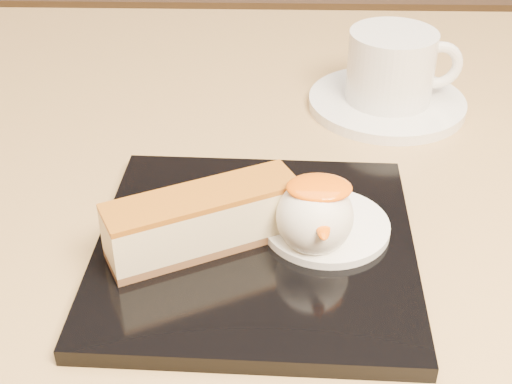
{
  "coord_description": "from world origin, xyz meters",
  "views": [
    {
      "loc": [
        0.01,
        -0.49,
        1.04
      ],
      "look_at": [
        -0.0,
        -0.08,
        0.76
      ],
      "focal_mm": 50.0,
      "sensor_mm": 36.0,
      "label": 1
    }
  ],
  "objects_px": {
    "table": "(260,317)",
    "ice_cream_scoop": "(315,216)",
    "dessert_plate": "(255,248)",
    "saucer": "(387,103)",
    "coffee_cup": "(393,65)",
    "cheesecake": "(203,220)"
  },
  "relations": [
    {
      "from": "ice_cream_scoop",
      "to": "coffee_cup",
      "type": "xyz_separation_m",
      "value": [
        0.08,
        0.23,
        0.01
      ]
    },
    {
      "from": "coffee_cup",
      "to": "saucer",
      "type": "bearing_deg",
      "value": 180.0
    },
    {
      "from": "dessert_plate",
      "to": "coffee_cup",
      "type": "relative_size",
      "value": 2.01
    },
    {
      "from": "ice_cream_scoop",
      "to": "coffee_cup",
      "type": "bearing_deg",
      "value": 70.51
    },
    {
      "from": "cheesecake",
      "to": "ice_cream_scoop",
      "type": "xyz_separation_m",
      "value": [
        0.07,
        0.0,
        0.0
      ]
    },
    {
      "from": "dessert_plate",
      "to": "ice_cream_scoop",
      "type": "relative_size",
      "value": 4.22
    },
    {
      "from": "dessert_plate",
      "to": "saucer",
      "type": "distance_m",
      "value": 0.26
    },
    {
      "from": "cheesecake",
      "to": "ice_cream_scoop",
      "type": "bearing_deg",
      "value": -26.32
    },
    {
      "from": "ice_cream_scoop",
      "to": "coffee_cup",
      "type": "relative_size",
      "value": 0.48
    },
    {
      "from": "dessert_plate",
      "to": "cheesecake",
      "type": "bearing_deg",
      "value": -171.87
    },
    {
      "from": "coffee_cup",
      "to": "table",
      "type": "bearing_deg",
      "value": -137.09
    },
    {
      "from": "table",
      "to": "saucer",
      "type": "bearing_deg",
      "value": 47.59
    },
    {
      "from": "ice_cream_scoop",
      "to": "saucer",
      "type": "xyz_separation_m",
      "value": [
        0.08,
        0.23,
        -0.03
      ]
    },
    {
      "from": "table",
      "to": "dessert_plate",
      "type": "height_order",
      "value": "dessert_plate"
    },
    {
      "from": "ice_cream_scoop",
      "to": "saucer",
      "type": "bearing_deg",
      "value": 70.95
    },
    {
      "from": "dessert_plate",
      "to": "coffee_cup",
      "type": "distance_m",
      "value": 0.26
    },
    {
      "from": "table",
      "to": "ice_cream_scoop",
      "type": "height_order",
      "value": "ice_cream_scoop"
    },
    {
      "from": "table",
      "to": "cheesecake",
      "type": "distance_m",
      "value": 0.22
    },
    {
      "from": "cheesecake",
      "to": "coffee_cup",
      "type": "height_order",
      "value": "coffee_cup"
    },
    {
      "from": "table",
      "to": "ice_cream_scoop",
      "type": "distance_m",
      "value": 0.22
    },
    {
      "from": "dessert_plate",
      "to": "ice_cream_scoop",
      "type": "distance_m",
      "value": 0.05
    },
    {
      "from": "table",
      "to": "cheesecake",
      "type": "bearing_deg",
      "value": -109.58
    }
  ]
}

